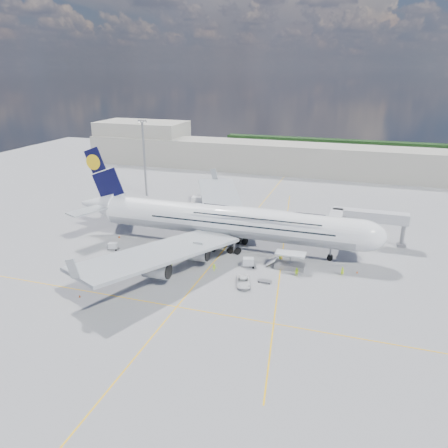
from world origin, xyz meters
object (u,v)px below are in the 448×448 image
(cone_wing_left_inner, at_px, (220,217))
(cone_tail, at_px, (119,237))
(dolly_row_a, at_px, (113,246))
(crew_tug, at_px, (214,268))
(crew_nose, at_px, (342,271))
(catering_truck_outer, at_px, (202,204))
(service_van, at_px, (243,282))
(jet_bridge, at_px, (356,219))
(crew_van, at_px, (280,258))
(dolly_row_b, at_px, (108,269))
(dolly_nose_far, at_px, (265,281))
(airliner, at_px, (227,221))
(dolly_row_c, at_px, (190,256))
(dolly_back, at_px, (132,256))
(crew_wing, at_px, (171,266))
(crew_loader, at_px, (297,272))
(cone_wing_right_outer, at_px, (80,296))
(catering_truck_inner, at_px, (195,223))
(cone_wing_right_inner, at_px, (201,257))
(cone_wing_left_outer, at_px, (187,210))
(cone_nose, at_px, (357,272))
(cargo_loader, at_px, (289,263))
(light_mast, at_px, (144,158))

(cone_wing_left_inner, bearing_deg, cone_tail, -130.01)
(dolly_row_a, distance_m, crew_tug, 27.52)
(dolly_row_a, bearing_deg, crew_nose, -10.71)
(catering_truck_outer, relative_size, service_van, 1.23)
(jet_bridge, distance_m, crew_van, 22.46)
(dolly_row_b, relative_size, crew_tug, 1.85)
(dolly_row_a, distance_m, dolly_nose_far, 39.26)
(airliner, distance_m, catering_truck_outer, 31.73)
(catering_truck_outer, relative_size, crew_van, 4.51)
(dolly_row_c, height_order, cone_wing_left_inner, cone_wing_left_inner)
(dolly_back, relative_size, crew_wing, 1.63)
(airliner, xyz_separation_m, crew_nose, (27.97, -7.39, -5.87))
(crew_nose, bearing_deg, airliner, 148.66)
(crew_loader, bearing_deg, cone_tail, -166.85)
(catering_truck_outer, bearing_deg, dolly_row_b, -103.32)
(dolly_row_a, relative_size, cone_wing_right_outer, 6.15)
(cone_wing_left_inner, xyz_separation_m, cone_tail, (-19.66, -23.43, 0.05))
(catering_truck_inner, bearing_deg, crew_loader, -13.73)
(service_van, bearing_deg, dolly_nose_far, 16.62)
(crew_loader, xyz_separation_m, cone_wing_right_inner, (-22.57, 2.39, -0.67))
(crew_tug, height_order, cone_wing_right_outer, crew_tug)
(crew_loader, bearing_deg, cone_wing_right_inner, -163.25)
(crew_nose, xyz_separation_m, crew_wing, (-35.73, -8.50, -0.12))
(catering_truck_inner, height_order, crew_loader, catering_truck_inner)
(catering_truck_outer, xyz_separation_m, cone_wing_left_inner, (7.81, -5.69, -1.59))
(crew_nose, bearing_deg, crew_loader, -176.69)
(dolly_row_c, height_order, cone_wing_left_outer, cone_wing_left_outer)
(crew_nose, bearing_deg, catering_truck_inner, 140.58)
(airliner, xyz_separation_m, cone_nose, (30.97, -5.10, -6.63))
(dolly_back, xyz_separation_m, crew_nose, (47.35, 5.18, 0.70))
(cone_wing_left_inner, bearing_deg, airliner, -66.72)
(catering_truck_inner, height_order, cone_wing_right_inner, catering_truck_inner)
(dolly_row_c, height_order, crew_nose, crew_nose)
(cone_nose, xyz_separation_m, cone_tail, (-59.57, 2.46, 0.06))
(cargo_loader, distance_m, cone_wing_right_outer, 44.11)
(crew_nose, distance_m, cone_wing_right_outer, 53.70)
(dolly_nose_far, bearing_deg, crew_wing, -174.44)
(cone_wing_right_outer, bearing_deg, dolly_nose_far, 27.80)
(jet_bridge, distance_m, service_van, 35.93)
(crew_nose, xyz_separation_m, cone_wing_left_inner, (-36.91, 28.17, -0.75))
(light_mast, height_order, crew_loader, light_mast)
(crew_loader, distance_m, cone_wing_left_inner, 41.97)
(cargo_loader, relative_size, light_mast, 0.33)
(cone_wing_left_inner, bearing_deg, cone_wing_right_inner, -79.92)
(crew_wing, distance_m, cone_nose, 40.21)
(jet_bridge, height_order, crew_nose, jet_bridge)
(cone_tail, bearing_deg, dolly_back, -47.08)
(jet_bridge, height_order, service_van, jet_bridge)
(light_mast, distance_m, cone_wing_right_outer, 71.80)
(dolly_row_c, distance_m, crew_van, 20.80)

